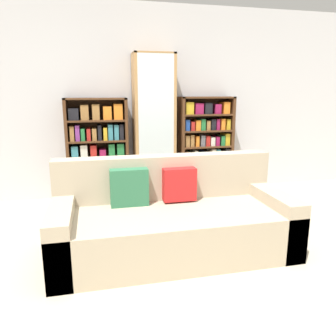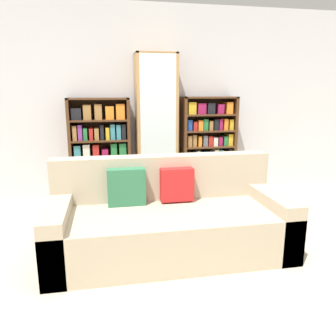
{
  "view_description": "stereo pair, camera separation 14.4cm",
  "coord_description": "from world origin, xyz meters",
  "px_view_note": "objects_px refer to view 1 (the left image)",
  "views": [
    {
      "loc": [
        -0.74,
        -2.32,
        1.49
      ],
      "look_at": [
        0.1,
        1.35,
        0.62
      ],
      "focal_mm": 35.0,
      "sensor_mm": 36.0,
      "label": 1
    },
    {
      "loc": [
        -0.6,
        -2.35,
        1.49
      ],
      "look_at": [
        0.1,
        1.35,
        0.62
      ],
      "focal_mm": 35.0,
      "sensor_mm": 36.0,
      "label": 2
    }
  ],
  "objects_px": {
    "couch": "(172,221)",
    "display_cabinet": "(154,129)",
    "bookshelf_right": "(205,146)",
    "bookshelf_left": "(98,151)",
    "wine_bottle": "(201,198)"
  },
  "relations": [
    {
      "from": "couch",
      "to": "bookshelf_left",
      "type": "distance_m",
      "value": 1.89
    },
    {
      "from": "bookshelf_left",
      "to": "display_cabinet",
      "type": "relative_size",
      "value": 0.71
    },
    {
      "from": "bookshelf_left",
      "to": "display_cabinet",
      "type": "height_order",
      "value": "display_cabinet"
    },
    {
      "from": "display_cabinet",
      "to": "bookshelf_right",
      "type": "height_order",
      "value": "display_cabinet"
    },
    {
      "from": "display_cabinet",
      "to": "bookshelf_right",
      "type": "relative_size",
      "value": 1.4
    },
    {
      "from": "bookshelf_right",
      "to": "wine_bottle",
      "type": "bearing_deg",
      "value": -112.29
    },
    {
      "from": "bookshelf_left",
      "to": "bookshelf_right",
      "type": "xyz_separation_m",
      "value": [
        1.56,
        0.0,
        0.01
      ]
    },
    {
      "from": "couch",
      "to": "bookshelf_right",
      "type": "relative_size",
      "value": 1.53
    },
    {
      "from": "couch",
      "to": "display_cabinet",
      "type": "relative_size",
      "value": 1.09
    },
    {
      "from": "couch",
      "to": "bookshelf_left",
      "type": "xyz_separation_m",
      "value": [
        -0.64,
        1.74,
        0.4
      ]
    },
    {
      "from": "couch",
      "to": "bookshelf_left",
      "type": "relative_size",
      "value": 1.54
    },
    {
      "from": "couch",
      "to": "bookshelf_right",
      "type": "xyz_separation_m",
      "value": [
        0.93,
        1.74,
        0.41
      ]
    },
    {
      "from": "bookshelf_left",
      "to": "wine_bottle",
      "type": "height_order",
      "value": "bookshelf_left"
    },
    {
      "from": "couch",
      "to": "display_cabinet",
      "type": "bearing_deg",
      "value": 84.97
    },
    {
      "from": "display_cabinet",
      "to": "wine_bottle",
      "type": "height_order",
      "value": "display_cabinet"
    }
  ]
}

